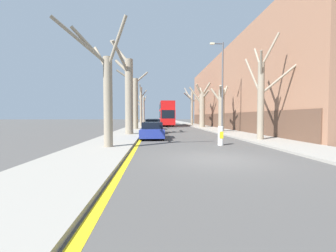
% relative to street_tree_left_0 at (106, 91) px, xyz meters
% --- Properties ---
extents(ground_plane, '(300.00, 300.00, 0.00)m').
position_rel_street_tree_left_0_xyz_m(ground_plane, '(5.19, -3.23, -3.09)').
color(ground_plane, '#4C4947').
extents(sidewalk_left, '(3.28, 120.00, 0.12)m').
position_rel_street_tree_left_0_xyz_m(sidewalk_left, '(-0.29, 46.77, -3.03)').
color(sidewalk_left, gray).
rests_on(sidewalk_left, ground).
extents(sidewalk_right, '(3.28, 120.00, 0.12)m').
position_rel_street_tree_left_0_xyz_m(sidewalk_right, '(10.67, 46.77, -3.03)').
color(sidewalk_right, gray).
rests_on(sidewalk_right, ground).
extents(building_facade_right, '(10.08, 42.34, 11.17)m').
position_rel_street_tree_left_0_xyz_m(building_facade_right, '(17.30, 20.94, 2.48)').
color(building_facade_right, '#93664C').
rests_on(building_facade_right, ground).
extents(kerb_line_stripe, '(0.24, 120.00, 0.01)m').
position_rel_street_tree_left_0_xyz_m(kerb_line_stripe, '(1.53, 46.77, -3.09)').
color(kerb_line_stripe, yellow).
rests_on(kerb_line_stripe, ground).
extents(street_tree_left_0, '(3.50, 3.53, 6.80)m').
position_rel_street_tree_left_0_xyz_m(street_tree_left_0, '(0.00, 0.00, 0.00)').
color(street_tree_left_0, gray).
rests_on(street_tree_left_0, ground).
extents(street_tree_left_1, '(2.45, 3.76, 9.38)m').
position_rel_street_tree_left_0_xyz_m(street_tree_left_1, '(0.12, 9.16, 0.99)').
color(street_tree_left_1, gray).
rests_on(street_tree_left_1, ground).
extents(street_tree_left_2, '(4.11, 3.24, 8.28)m').
position_rel_street_tree_left_0_xyz_m(street_tree_left_2, '(0.02, 18.29, 0.83)').
color(street_tree_left_2, gray).
rests_on(street_tree_left_2, ground).
extents(street_tree_left_3, '(2.51, 4.44, 7.27)m').
position_rel_street_tree_left_0_xyz_m(street_tree_left_3, '(0.23, 27.16, 0.62)').
color(street_tree_left_3, gray).
rests_on(street_tree_left_3, ground).
extents(street_tree_left_4, '(2.68, 2.66, 6.53)m').
position_rel_street_tree_left_0_xyz_m(street_tree_left_4, '(0.21, 36.64, 0.36)').
color(street_tree_left_4, gray).
rests_on(street_tree_left_4, ground).
extents(street_tree_right_0, '(3.16, 2.92, 7.59)m').
position_rel_street_tree_left_0_xyz_m(street_tree_right_0, '(10.30, 3.53, 0.31)').
color(street_tree_right_0, gray).
rests_on(street_tree_right_0, ground).
extents(street_tree_right_1, '(2.41, 3.29, 5.46)m').
position_rel_street_tree_left_0_xyz_m(street_tree_right_1, '(10.18, 12.85, -0.32)').
color(street_tree_right_1, gray).
rests_on(street_tree_right_1, ground).
extents(street_tree_right_2, '(3.36, 3.49, 7.13)m').
position_rel_street_tree_left_0_xyz_m(street_tree_right_2, '(10.16, 23.18, 0.33)').
color(street_tree_right_2, gray).
rests_on(street_tree_right_2, ground).
extents(street_tree_right_3, '(3.55, 3.34, 7.71)m').
position_rel_street_tree_left_0_xyz_m(street_tree_right_3, '(9.97, 32.10, 0.70)').
color(street_tree_right_3, gray).
rests_on(street_tree_right_3, ground).
extents(double_decker_bus, '(2.50, 11.67, 4.48)m').
position_rel_street_tree_left_0_xyz_m(double_decker_bus, '(4.88, 31.08, -0.55)').
color(double_decker_bus, red).
rests_on(double_decker_bus, ground).
extents(parked_car_0, '(1.84, 4.43, 1.31)m').
position_rel_street_tree_left_0_xyz_m(parked_car_0, '(2.42, 5.84, -2.46)').
color(parked_car_0, navy).
rests_on(parked_car_0, ground).
extents(parked_car_1, '(1.75, 4.23, 1.48)m').
position_rel_street_tree_left_0_xyz_m(parked_car_1, '(2.42, 11.70, -2.39)').
color(parked_car_1, black).
rests_on(parked_car_1, ground).
extents(parked_car_2, '(1.72, 4.27, 1.47)m').
position_rel_street_tree_left_0_xyz_m(parked_car_2, '(2.42, 18.32, -2.40)').
color(parked_car_2, olive).
rests_on(parked_car_2, ground).
extents(lamp_post, '(1.40, 0.20, 9.28)m').
position_rel_street_tree_left_0_xyz_m(lamp_post, '(9.44, 10.38, 2.02)').
color(lamp_post, '#4C4F54').
rests_on(lamp_post, ground).
extents(traffic_bollard, '(0.34, 0.35, 1.16)m').
position_rel_street_tree_left_0_xyz_m(traffic_bollard, '(6.63, 1.20, -2.51)').
color(traffic_bollard, white).
rests_on(traffic_bollard, ground).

